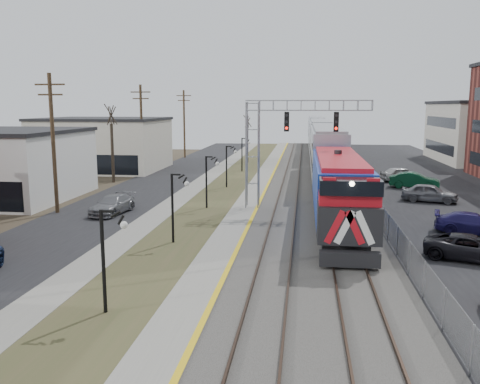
# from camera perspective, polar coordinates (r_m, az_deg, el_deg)

# --- Properties ---
(street_west) EXTENTS (7.00, 120.00, 0.04)m
(street_west) POSITION_cam_1_polar(r_m,az_deg,el_deg) (47.33, -11.09, 0.11)
(street_west) COLOR black
(street_west) RESTS_ON ground
(sidewalk) EXTENTS (2.00, 120.00, 0.08)m
(sidewalk) POSITION_cam_1_polar(r_m,az_deg,el_deg) (46.12, -5.77, 0.01)
(sidewalk) COLOR gray
(sidewalk) RESTS_ON ground
(grass_median) EXTENTS (4.00, 120.00, 0.06)m
(grass_median) POSITION_cam_1_polar(r_m,az_deg,el_deg) (45.55, -2.09, -0.08)
(grass_median) COLOR #3E4424
(grass_median) RESTS_ON ground
(platform) EXTENTS (2.00, 120.00, 0.24)m
(platform) POSITION_cam_1_polar(r_m,az_deg,el_deg) (45.15, 1.67, -0.05)
(platform) COLOR gray
(platform) RESTS_ON ground
(ballast_bed) EXTENTS (8.00, 120.00, 0.20)m
(ballast_bed) POSITION_cam_1_polar(r_m,az_deg,el_deg) (44.95, 8.03, -0.21)
(ballast_bed) COLOR #595651
(ballast_bed) RESTS_ON ground
(parking_lot) EXTENTS (16.00, 120.00, 0.04)m
(parking_lot) POSITION_cam_1_polar(r_m,az_deg,el_deg) (46.72, 22.90, -0.61)
(parking_lot) COLOR black
(parking_lot) RESTS_ON ground
(platform_edge) EXTENTS (0.24, 120.00, 0.01)m
(platform_edge) POSITION_cam_1_polar(r_m,az_deg,el_deg) (45.05, 2.78, 0.09)
(platform_edge) COLOR gold
(platform_edge) RESTS_ON platform
(track_near) EXTENTS (1.58, 120.00, 0.15)m
(track_near) POSITION_cam_1_polar(r_m,az_deg,el_deg) (44.93, 5.48, 0.07)
(track_near) COLOR #2D2119
(track_near) RESTS_ON ballast_bed
(track_far) EXTENTS (1.58, 120.00, 0.15)m
(track_far) POSITION_cam_1_polar(r_m,az_deg,el_deg) (44.97, 9.94, -0.03)
(track_far) COLOR #2D2119
(track_far) RESTS_ON ballast_bed
(train) EXTENTS (3.00, 85.85, 5.33)m
(train) POSITION_cam_1_polar(r_m,az_deg,el_deg) (67.81, 9.12, 5.47)
(train) COLOR #13339F
(train) RESTS_ON ground
(signal_gantry) EXTENTS (9.00, 1.07, 8.15)m
(signal_gantry) POSITION_cam_1_polar(r_m,az_deg,el_deg) (37.40, 4.06, 6.36)
(signal_gantry) COLOR gray
(signal_gantry) RESTS_ON ground
(lampposts) EXTENTS (0.14, 62.14, 4.00)m
(lampposts) POSITION_cam_1_polar(r_m,az_deg,el_deg) (29.10, -7.44, -1.77)
(lampposts) COLOR black
(lampposts) RESTS_ON ground
(utility_poles) EXTENTS (0.28, 80.28, 10.00)m
(utility_poles) POSITION_cam_1_polar(r_m,az_deg,el_deg) (38.73, -20.22, 5.03)
(utility_poles) COLOR #4C3823
(utility_poles) RESTS_ON ground
(fence) EXTENTS (0.04, 120.00, 1.60)m
(fence) POSITION_cam_1_polar(r_m,az_deg,el_deg) (45.10, 13.39, 0.56)
(fence) COLOR gray
(fence) RESTS_ON ground
(bare_trees) EXTENTS (12.30, 42.30, 5.95)m
(bare_trees) POSITION_cam_1_polar(r_m,az_deg,el_deg) (51.03, -11.05, 3.83)
(bare_trees) COLOR #382D23
(bare_trees) RESTS_ON ground
(car_lot_c) EXTENTS (5.05, 3.59, 1.28)m
(car_lot_c) POSITION_cam_1_polar(r_m,az_deg,el_deg) (28.20, 24.60, -5.80)
(car_lot_c) COLOR black
(car_lot_c) RESTS_ON ground
(car_lot_d) EXTENTS (4.71, 2.78, 1.28)m
(car_lot_d) POSITION_cam_1_polar(r_m,az_deg,el_deg) (33.94, 24.67, -3.29)
(car_lot_d) COLOR #1E1855
(car_lot_d) RESTS_ON ground
(car_lot_e) EXTENTS (4.67, 2.93, 1.48)m
(car_lot_e) POSITION_cam_1_polar(r_m,az_deg,el_deg) (43.81, 20.52, -0.14)
(car_lot_e) COLOR slate
(car_lot_e) RESTS_ON ground
(car_lot_f) EXTENTS (4.77, 2.65, 1.49)m
(car_lot_f) POSITION_cam_1_polar(r_m,az_deg,el_deg) (50.56, 18.99, 1.19)
(car_lot_f) COLOR #0C3F25
(car_lot_f) RESTS_ON ground
(car_street_b) EXTENTS (2.45, 4.79, 1.33)m
(car_street_b) POSITION_cam_1_polar(r_m,az_deg,el_deg) (37.73, -14.14, -1.43)
(car_street_b) COLOR slate
(car_street_b) RESTS_ON ground
(car_lot_g) EXTENTS (4.73, 3.04, 1.50)m
(car_lot_g) POSITION_cam_1_polar(r_m,az_deg,el_deg) (54.72, 17.69, 1.87)
(car_lot_g) COLOR silver
(car_lot_g) RESTS_ON ground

